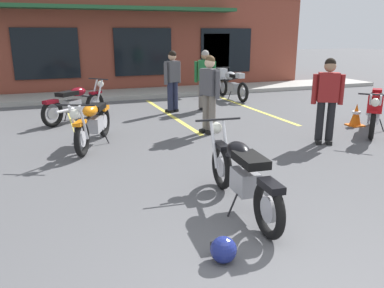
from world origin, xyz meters
TOP-DOWN VIEW (x-y plane):
  - ground_plane at (0.00, 3.76)m, footprint 80.00×80.00m
  - sidewalk_kerb at (0.00, 11.63)m, footprint 22.00×1.80m
  - brick_storefront_building at (0.00, 15.63)m, footprint 16.80×7.08m
  - painted_stall_lines at (0.00, 8.03)m, footprint 7.65×4.80m
  - motorcycle_foreground_classic at (0.36, 2.09)m, footprint 0.66×2.11m
  - motorcycle_red_sportbike at (-1.16, 8.07)m, footprint 1.73×1.56m
  - motorcycle_black_cruiser at (4.00, 9.89)m, footprint 0.66×2.11m
  - motorcycle_silver_naked at (-1.02, 5.64)m, footprint 1.13×1.98m
  - motorcycle_blue_standard at (4.84, 4.51)m, footprint 1.67×1.63m
  - person_in_black_shirt at (3.30, 4.21)m, footprint 0.57×0.40m
  - person_in_shorts_foreground at (2.40, 8.29)m, footprint 0.59×0.38m
  - person_by_back_row at (1.48, 5.80)m, footprint 0.37×0.60m
  - person_near_building at (1.45, 8.30)m, footprint 0.58×0.40m
  - helmet_on_pavement at (-0.35, 1.08)m, footprint 0.26×0.26m
  - traffic_cone at (5.01, 5.21)m, footprint 0.34×0.34m

SIDE VIEW (x-z plane):
  - ground_plane at x=0.00m, z-range 0.00..0.00m
  - painted_stall_lines at x=0.00m, z-range 0.00..0.01m
  - sidewalk_kerb at x=0.00m, z-range 0.00..0.14m
  - helmet_on_pavement at x=-0.35m, z-range 0.00..0.26m
  - traffic_cone at x=5.01m, z-range -0.01..0.52m
  - motorcycle_foreground_classic at x=0.36m, z-range -0.03..0.95m
  - motorcycle_red_sportbike at x=-1.16m, z-range -0.03..0.95m
  - motorcycle_silver_naked at x=-1.02m, z-range -0.03..0.95m
  - motorcycle_black_cruiser at x=4.00m, z-range 0.04..1.02m
  - motorcycle_blue_standard at x=4.84m, z-range 0.04..1.02m
  - person_in_black_shirt at x=3.30m, z-range 0.11..1.79m
  - person_in_shorts_foreground at x=2.40m, z-range 0.11..1.79m
  - person_by_back_row at x=1.48m, z-range 0.11..1.79m
  - person_near_building at x=1.45m, z-range 0.11..1.79m
  - brick_storefront_building at x=0.00m, z-range 0.00..3.75m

